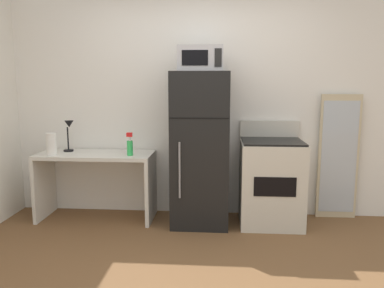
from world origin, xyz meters
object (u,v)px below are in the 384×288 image
(paper_towel_roll, at_px, (51,144))
(refrigerator, at_px, (201,149))
(oven_range, at_px, (271,182))
(microwave, at_px, (201,59))
(spray_bottle, at_px, (130,146))
(desk, at_px, (96,172))
(leaning_mirror, at_px, (338,157))
(desk_lamp, at_px, (69,131))

(paper_towel_roll, height_order, refrigerator, refrigerator)
(oven_range, bearing_deg, microwave, -177.45)
(spray_bottle, bearing_deg, oven_range, 2.89)
(desk, relative_size, microwave, 2.77)
(desk, height_order, oven_range, oven_range)
(desk, distance_m, oven_range, 1.93)
(microwave, bearing_deg, spray_bottle, -176.78)
(leaning_mirror, bearing_deg, oven_range, -161.66)
(desk, bearing_deg, desk_lamp, 166.31)
(spray_bottle, distance_m, leaning_mirror, 2.32)
(paper_towel_roll, distance_m, oven_range, 2.40)
(spray_bottle, height_order, refrigerator, refrigerator)
(refrigerator, distance_m, leaning_mirror, 1.56)
(desk_lamp, distance_m, oven_range, 2.32)
(desk, relative_size, oven_range, 1.16)
(paper_towel_roll, bearing_deg, leaning_mirror, 6.87)
(oven_range, bearing_deg, refrigerator, -179.04)
(refrigerator, height_order, leaning_mirror, refrigerator)
(refrigerator, bearing_deg, desk, 178.08)
(spray_bottle, height_order, leaning_mirror, leaning_mirror)
(desk, relative_size, refrigerator, 0.78)
(refrigerator, xyz_separation_m, oven_range, (0.76, 0.01, -0.35))
(desk_lamp, xyz_separation_m, microwave, (1.49, -0.14, 0.78))
(spray_bottle, xyz_separation_m, microwave, (0.76, 0.04, 0.92))
(desk, height_order, refrigerator, refrigerator)
(refrigerator, bearing_deg, microwave, -89.68)
(desk_lamp, bearing_deg, paper_towel_roll, -115.69)
(desk, relative_size, spray_bottle, 5.11)
(paper_towel_roll, relative_size, refrigerator, 0.15)
(paper_towel_roll, distance_m, spray_bottle, 0.85)
(paper_towel_roll, distance_m, microwave, 1.84)
(desk, height_order, desk_lamp, desk_lamp)
(microwave, distance_m, oven_range, 1.51)
(refrigerator, xyz_separation_m, leaning_mirror, (1.53, 0.27, -0.12))
(refrigerator, bearing_deg, spray_bottle, -175.18)
(paper_towel_roll, bearing_deg, microwave, 3.17)
(microwave, height_order, oven_range, microwave)
(microwave, bearing_deg, paper_towel_roll, -176.83)
(paper_towel_roll, relative_size, oven_range, 0.22)
(desk_lamp, height_order, refrigerator, refrigerator)
(refrigerator, bearing_deg, desk_lamp, 175.48)
(spray_bottle, relative_size, leaning_mirror, 0.18)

